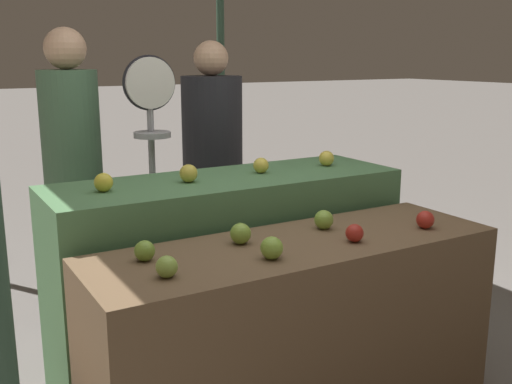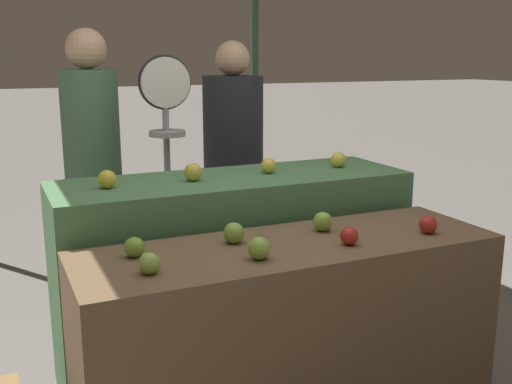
% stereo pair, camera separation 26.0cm
% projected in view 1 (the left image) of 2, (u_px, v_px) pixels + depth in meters
% --- Properties ---
extents(display_counter_front, '(1.72, 0.55, 0.84)m').
position_uv_depth(display_counter_front, '(296.00, 339.00, 2.49)').
color(display_counter_front, brown).
rests_on(display_counter_front, ground_plane).
extents(display_counter_back, '(1.72, 0.55, 1.01)m').
position_uv_depth(display_counter_back, '(229.00, 276.00, 2.98)').
color(display_counter_back, '#4C7A4C').
rests_on(display_counter_back, ground_plane).
extents(apple_front_0, '(0.08, 0.08, 0.08)m').
position_uv_depth(apple_front_0, '(167.00, 267.00, 2.01)').
color(apple_front_0, '#8EB247').
rests_on(apple_front_0, display_counter_front).
extents(apple_front_1, '(0.08, 0.08, 0.08)m').
position_uv_depth(apple_front_1, '(272.00, 248.00, 2.19)').
color(apple_front_1, '#84AD3D').
rests_on(apple_front_1, display_counter_front).
extents(apple_front_2, '(0.07, 0.07, 0.07)m').
position_uv_depth(apple_front_2, '(355.00, 233.00, 2.39)').
color(apple_front_2, '#AD281E').
rests_on(apple_front_2, display_counter_front).
extents(apple_front_3, '(0.08, 0.08, 0.08)m').
position_uv_depth(apple_front_3, '(425.00, 220.00, 2.58)').
color(apple_front_3, '#AD281E').
rests_on(apple_front_3, display_counter_front).
extents(apple_front_4, '(0.08, 0.08, 0.08)m').
position_uv_depth(apple_front_4, '(145.00, 251.00, 2.17)').
color(apple_front_4, '#7AA338').
rests_on(apple_front_4, display_counter_front).
extents(apple_front_5, '(0.08, 0.08, 0.08)m').
position_uv_depth(apple_front_5, '(241.00, 234.00, 2.37)').
color(apple_front_5, '#84AD3D').
rests_on(apple_front_5, display_counter_front).
extents(apple_front_6, '(0.08, 0.08, 0.08)m').
position_uv_depth(apple_front_6, '(324.00, 220.00, 2.57)').
color(apple_front_6, '#84AD3D').
rests_on(apple_front_6, display_counter_front).
extents(apple_back_0, '(0.08, 0.08, 0.08)m').
position_uv_depth(apple_back_0, '(104.00, 182.00, 2.55)').
color(apple_back_0, gold).
rests_on(apple_back_0, display_counter_back).
extents(apple_back_1, '(0.08, 0.08, 0.08)m').
position_uv_depth(apple_back_1, '(189.00, 173.00, 2.74)').
color(apple_back_1, gold).
rests_on(apple_back_1, display_counter_back).
extents(apple_back_2, '(0.08, 0.08, 0.08)m').
position_uv_depth(apple_back_2, '(261.00, 165.00, 2.96)').
color(apple_back_2, yellow).
rests_on(apple_back_2, display_counter_back).
extents(apple_back_3, '(0.08, 0.08, 0.08)m').
position_uv_depth(apple_back_3, '(326.00, 158.00, 3.15)').
color(apple_back_3, yellow).
rests_on(apple_back_3, display_counter_back).
extents(produce_scale, '(0.29, 0.20, 1.58)m').
position_uv_depth(produce_scale, '(152.00, 135.00, 3.25)').
color(produce_scale, '#99999E').
rests_on(produce_scale, ground_plane).
extents(person_vendor_at_scale, '(0.39, 0.39, 1.73)m').
position_uv_depth(person_vendor_at_scale, '(73.00, 159.00, 3.36)').
color(person_vendor_at_scale, '#2D2D38').
rests_on(person_vendor_at_scale, ground_plane).
extents(person_customer_left, '(0.53, 0.53, 1.67)m').
position_uv_depth(person_customer_left, '(213.00, 153.00, 3.89)').
color(person_customer_left, '#2D2D38').
rests_on(person_customer_left, ground_plane).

